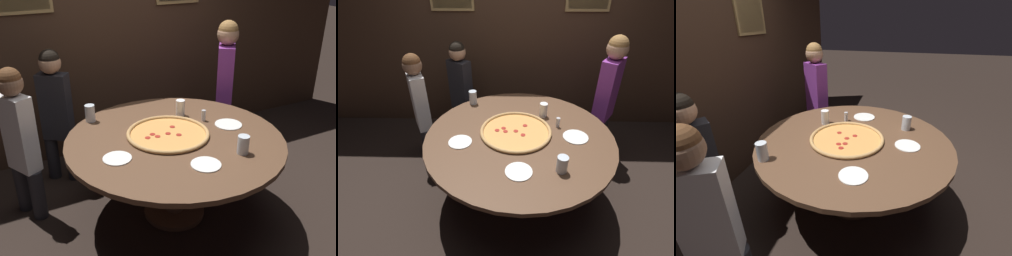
% 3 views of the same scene
% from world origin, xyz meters
% --- Properties ---
extents(ground_plane, '(24.00, 24.00, 0.00)m').
position_xyz_m(ground_plane, '(0.00, 0.00, 0.00)').
color(ground_plane, black).
extents(back_wall, '(6.40, 0.08, 2.60)m').
position_xyz_m(back_wall, '(0.00, 1.46, 1.30)').
color(back_wall, '#3D281C').
rests_on(back_wall, ground_plane).
extents(dining_table, '(1.73, 1.73, 0.74)m').
position_xyz_m(dining_table, '(0.00, 0.00, 0.62)').
color(dining_table, brown).
rests_on(dining_table, ground_plane).
extents(giant_pizza, '(0.67, 0.67, 0.03)m').
position_xyz_m(giant_pizza, '(-0.03, 0.06, 0.75)').
color(giant_pizza, '#E0994C').
rests_on(giant_pizza, dining_table).
extents(drink_cup_near_right, '(0.08, 0.08, 0.15)m').
position_xyz_m(drink_cup_near_right, '(0.25, 0.35, 0.81)').
color(drink_cup_near_right, white).
rests_on(drink_cup_near_right, dining_table).
extents(drink_cup_beside_pizza, '(0.09, 0.09, 0.14)m').
position_xyz_m(drink_cup_beside_pizza, '(0.32, -0.46, 0.81)').
color(drink_cup_beside_pizza, silver).
rests_on(drink_cup_beside_pizza, dining_table).
extents(drink_cup_far_right, '(0.08, 0.08, 0.15)m').
position_xyz_m(drink_cup_far_right, '(-0.50, 0.60, 0.81)').
color(drink_cup_far_right, silver).
rests_on(drink_cup_far_right, dining_table).
extents(white_plate_near_front, '(0.21, 0.21, 0.01)m').
position_xyz_m(white_plate_near_front, '(-0.53, -0.11, 0.74)').
color(white_plate_near_front, white).
rests_on(white_plate_near_front, dining_table).
extents(white_plate_left_side, '(0.21, 0.21, 0.01)m').
position_xyz_m(white_plate_left_side, '(-0.01, -0.47, 0.74)').
color(white_plate_left_side, white).
rests_on(white_plate_left_side, dining_table).
extents(white_plate_far_back, '(0.23, 0.23, 0.01)m').
position_xyz_m(white_plate_far_back, '(0.51, -0.01, 0.74)').
color(white_plate_far_back, white).
rests_on(white_plate_far_back, dining_table).
extents(condiment_shaker, '(0.04, 0.04, 0.10)m').
position_xyz_m(condiment_shaker, '(0.37, 0.16, 0.79)').
color(condiment_shaker, silver).
rests_on(condiment_shaker, dining_table).
extents(diner_side_left, '(0.32, 0.37, 1.46)m').
position_xyz_m(diner_side_left, '(0.99, 0.73, 0.83)').
color(diner_side_left, '#232328').
rests_on(diner_side_left, ground_plane).
extents(diner_far_right, '(0.33, 0.29, 1.31)m').
position_xyz_m(diner_far_right, '(-0.71, 1.01, 0.74)').
color(diner_far_right, '#232328').
rests_on(diner_far_right, ground_plane).
extents(diner_far_left, '(0.26, 0.34, 1.31)m').
position_xyz_m(diner_far_left, '(-1.09, 0.57, 0.74)').
color(diner_far_left, '#232328').
rests_on(diner_far_left, ground_plane).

